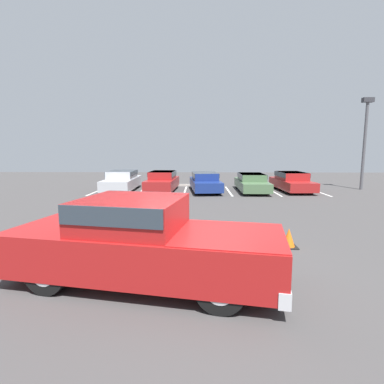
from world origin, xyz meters
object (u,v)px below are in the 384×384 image
Objects in this scene: traffic_cone at (289,239)px; wheel_stop_curb at (188,185)px; parked_sedan_d at (252,182)px; light_post at (365,135)px; pickup_truck at (146,241)px; parked_sedan_a at (122,180)px; parked_sedan_c at (205,181)px; parked_sedan_b at (162,181)px; parked_sedan_e at (292,181)px.

wheel_stop_curb is (-3.28, 14.16, -0.18)m from traffic_cone.
parked_sedan_d is 8.34m from light_post.
traffic_cone is at bearing -124.78° from light_post.
pickup_truck is 14.46m from parked_sedan_a.
parked_sedan_d is (3.05, 0.05, -0.04)m from parked_sedan_c.
wheel_stop_curb is (1.62, 2.69, -0.61)m from parked_sedan_b.
parked_sedan_d is 0.78× the size of light_post.
parked_sedan_c reaches higher than parked_sedan_d.
parked_sedan_b is at bearing 106.10° from pickup_truck.
pickup_truck is 4.31m from traffic_cone.
parked_sedan_d reaches higher than traffic_cone.
parked_sedan_a reaches higher than parked_sedan_b.
parked_sedan_d is (4.56, 13.67, -0.25)m from pickup_truck.
parked_sedan_c is 3.05m from parked_sedan_d.
wheel_stop_curb is at bearing 151.99° from parked_sedan_b.
parked_sedan_a is 11.28m from parked_sedan_e.
pickup_truck is 19.36m from light_post.
parked_sedan_e is 0.77× the size of light_post.
parked_sedan_a is at bearing -91.50° from parked_sedan_e.
light_post is (10.73, 1.11, 3.03)m from parked_sedan_c.
parked_sedan_a is (-4.01, 13.89, -0.16)m from pickup_truck.
traffic_cone is (-0.96, -11.39, -0.37)m from parked_sedan_d.
pickup_truck is at bearing 8.46° from parked_sedan_b.
pickup_truck is 1.21× the size of parked_sedan_d.
light_post is at bearing 90.43° from parked_sedan_c.
parked_sedan_d is at bearing 92.23° from parked_sedan_b.
parked_sedan_a is at bearing 123.25° from traffic_cone.
traffic_cone is at bearing 32.50° from parked_sedan_a.
parked_sedan_b is 2.81m from parked_sedan_c.
wheel_stop_curb is at bearing -122.54° from parked_sedan_d.
parked_sedan_b is 0.93× the size of parked_sedan_e.
parked_sedan_d is at bearing 87.77° from parked_sedan_a.
wheel_stop_curb is (-4.24, 2.77, -0.55)m from parked_sedan_d.
parked_sedan_b is 8.03× the size of traffic_cone.
pickup_truck is at bearing -17.80° from parked_sedan_d.
parked_sedan_a is 8.86× the size of traffic_cone.
parked_sedan_b is 8.57m from parked_sedan_e.
traffic_cone is (2.09, -11.34, -0.42)m from parked_sedan_c.
light_post is at bearing 98.50° from parked_sedan_d.
parked_sedan_e is at bearing 73.33° from pickup_truck.
pickup_truck reaches higher than parked_sedan_d.
parked_sedan_c is 8.63× the size of traffic_cone.
light_post is at bearing 55.22° from traffic_cone.
parked_sedan_e is at bearing 72.66° from traffic_cone.
parked_sedan_b is (2.71, -0.14, -0.02)m from parked_sedan_a.
parked_sedan_b reaches higher than parked_sedan_d.
parked_sedan_c is at bearing 100.44° from traffic_cone.
light_post reaches higher than parked_sedan_c.
parked_sedan_c is 2.87× the size of wheel_stop_curb.
parked_sedan_e is 7.38m from wheel_stop_curb.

